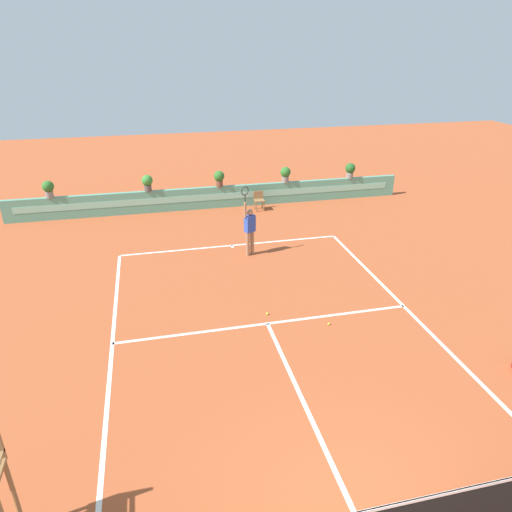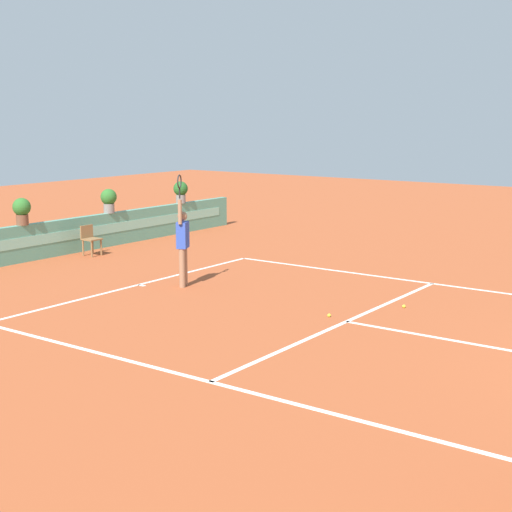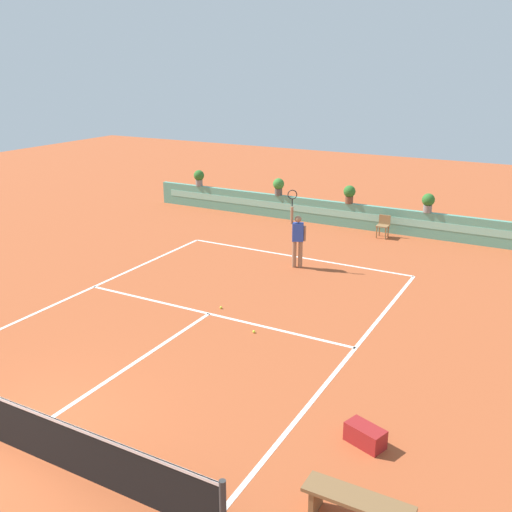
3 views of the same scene
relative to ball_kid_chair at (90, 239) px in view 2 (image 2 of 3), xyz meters
The scene contains 10 objects.
ground_plane 9.87m from the ball_kid_chair, 101.44° to the right, with size 60.00×60.00×0.00m, color #A84C28.
court_lines 9.16m from the ball_kid_chair, 102.34° to the right, with size 8.32×11.94×0.01m.
back_wall_barrier 2.09m from the ball_kid_chair, 159.51° to the left, with size 18.00×0.21×1.00m.
ball_kid_chair is the anchor object (origin of this frame).
tennis_player 4.97m from the ball_kid_chair, 107.19° to the right, with size 0.57×0.36×2.58m.
tennis_ball_near_baseline 9.02m from the ball_kid_chair, 101.86° to the right, with size 0.07×0.07×0.07m, color #CCE033.
tennis_ball_mid_court 9.71m from the ball_kid_chair, 92.00° to the right, with size 0.07×0.07×0.07m, color #CCE033.
potted_plant_far_right 4.83m from the ball_kid_chair, ahead, with size 0.48×0.48×0.72m.
potted_plant_centre 2.06m from the ball_kid_chair, 156.52° to the left, with size 0.48×0.48×0.72m.
potted_plant_right 1.87m from the ball_kid_chair, 26.88° to the left, with size 0.48×0.48×0.72m.
Camera 2 is at (-12.37, -0.36, 3.86)m, focal length 53.27 mm.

